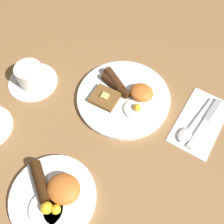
{
  "coord_description": "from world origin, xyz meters",
  "views": [
    {
      "loc": [
        -0.18,
        0.41,
        0.66
      ],
      "look_at": [
        0.0,
        0.07,
        0.03
      ],
      "focal_mm": 42.0,
      "sensor_mm": 36.0,
      "label": 1
    }
  ],
  "objects_px": {
    "knife": "(206,120)",
    "spoon": "(188,130)",
    "breakfast_plate_near": "(124,96)",
    "breakfast_plate_far": "(54,195)",
    "teacup_near": "(31,76)"
  },
  "relations": [
    {
      "from": "breakfast_plate_near",
      "to": "knife",
      "type": "height_order",
      "value": "breakfast_plate_near"
    },
    {
      "from": "breakfast_plate_near",
      "to": "breakfast_plate_far",
      "type": "relative_size",
      "value": 1.32
    },
    {
      "from": "breakfast_plate_near",
      "to": "spoon",
      "type": "relative_size",
      "value": 1.52
    },
    {
      "from": "breakfast_plate_far",
      "to": "spoon",
      "type": "distance_m",
      "value": 0.4
    },
    {
      "from": "teacup_near",
      "to": "breakfast_plate_near",
      "type": "bearing_deg",
      "value": -164.09
    },
    {
      "from": "knife",
      "to": "spoon",
      "type": "bearing_deg",
      "value": -22.59
    },
    {
      "from": "spoon",
      "to": "knife",
      "type": "bearing_deg",
      "value": 160.13
    },
    {
      "from": "knife",
      "to": "spoon",
      "type": "distance_m",
      "value": 0.07
    },
    {
      "from": "breakfast_plate_far",
      "to": "knife",
      "type": "distance_m",
      "value": 0.46
    },
    {
      "from": "teacup_near",
      "to": "knife",
      "type": "height_order",
      "value": "teacup_near"
    },
    {
      "from": "breakfast_plate_near",
      "to": "knife",
      "type": "xyz_separation_m",
      "value": [
        -0.24,
        -0.04,
        -0.01
      ]
    },
    {
      "from": "breakfast_plate_far",
      "to": "knife",
      "type": "xyz_separation_m",
      "value": [
        -0.26,
        -0.38,
        -0.01
      ]
    },
    {
      "from": "breakfast_plate_near",
      "to": "teacup_near",
      "type": "bearing_deg",
      "value": 15.91
    },
    {
      "from": "breakfast_plate_far",
      "to": "knife",
      "type": "relative_size",
      "value": 1.1
    },
    {
      "from": "teacup_near",
      "to": "spoon",
      "type": "bearing_deg",
      "value": -172.44
    }
  ]
}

